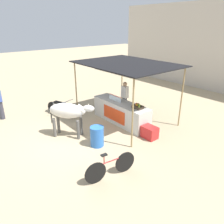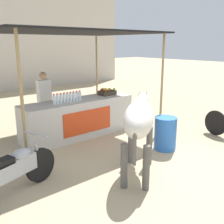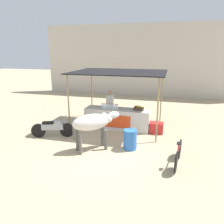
% 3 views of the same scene
% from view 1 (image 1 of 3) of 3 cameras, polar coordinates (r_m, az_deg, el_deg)
% --- Properties ---
extents(ground_plane, '(60.00, 60.00, 0.00)m').
position_cam_1_polar(ground_plane, '(8.89, -8.50, -6.38)').
color(ground_plane, tan).
extents(building_wall_far, '(16.00, 0.50, 5.54)m').
position_cam_1_polar(building_wall_far, '(15.82, 25.97, 14.87)').
color(building_wall_far, beige).
rests_on(building_wall_far, ground).
extents(stall_counter, '(3.00, 0.82, 0.96)m').
position_cam_1_polar(stall_counter, '(9.85, 2.30, -0.09)').
color(stall_counter, beige).
rests_on(stall_counter, ground).
extents(stall_awning, '(4.20, 3.20, 2.64)m').
position_cam_1_polar(stall_awning, '(9.46, 3.90, 11.96)').
color(stall_awning, black).
rests_on(stall_awning, ground).
extents(water_bottle_row, '(0.79, 0.07, 0.25)m').
position_cam_1_polar(water_bottle_row, '(9.86, 0.80, 3.64)').
color(water_bottle_row, silver).
rests_on(water_bottle_row, stall_counter).
extents(fruit_crate, '(0.44, 0.32, 0.18)m').
position_cam_1_polar(fruit_crate, '(9.03, 6.74, 1.43)').
color(fruit_crate, '#3F3326').
rests_on(fruit_crate, stall_counter).
extents(vendor_behind_counter, '(0.34, 0.22, 1.65)m').
position_cam_1_polar(vendor_behind_counter, '(10.59, 3.33, 3.65)').
color(vendor_behind_counter, '#383842').
rests_on(vendor_behind_counter, ground).
extents(cooler_box, '(0.60, 0.44, 0.48)m').
position_cam_1_polar(cooler_box, '(8.73, 9.78, -5.24)').
color(cooler_box, red).
rests_on(cooler_box, ground).
extents(water_barrel, '(0.49, 0.49, 0.75)m').
position_cam_1_polar(water_barrel, '(8.05, -3.94, -6.35)').
color(water_barrel, blue).
rests_on(water_barrel, ground).
extents(cow, '(1.64, 1.44, 1.44)m').
position_cam_1_polar(cow, '(8.59, -11.36, -0.01)').
color(cow, silver).
rests_on(cow, ground).
extents(motorcycle_parked, '(1.73, 0.76, 0.90)m').
position_cam_1_polar(motorcycle_parked, '(10.82, -13.06, 1.14)').
color(motorcycle_parked, black).
rests_on(motorcycle_parked, ground).
extents(bicycle_leaning, '(0.27, 1.65, 0.85)m').
position_cam_1_polar(bicycle_leaning, '(6.53, -0.36, -14.15)').
color(bicycle_leaning, black).
rests_on(bicycle_leaning, ground).
extents(passerby_on_street, '(0.34, 0.22, 1.65)m').
position_cam_1_polar(passerby_on_street, '(11.31, -27.31, 2.36)').
color(passerby_on_street, '#383842').
rests_on(passerby_on_street, ground).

